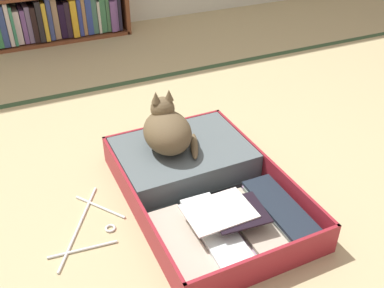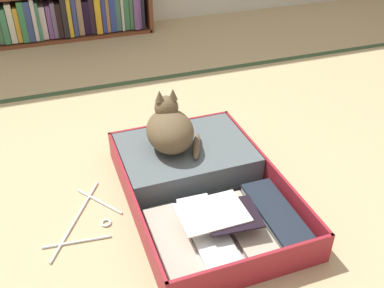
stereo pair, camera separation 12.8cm
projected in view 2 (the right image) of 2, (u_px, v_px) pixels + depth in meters
name	position (u px, v px, depth m)	size (l,w,h in m)	color
ground_plane	(183.00, 232.00, 1.62)	(10.00, 10.00, 0.00)	tan
tatami_border	(114.00, 85.00, 2.65)	(4.80, 0.05, 0.00)	#314D2E
open_suitcase	(197.00, 179.00, 1.80)	(0.59, 0.88, 0.13)	maroon
black_cat	(170.00, 129.00, 1.82)	(0.26, 0.28, 0.25)	brown
clothes_hanger	(86.00, 220.00, 1.67)	(0.31, 0.39, 0.01)	silver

